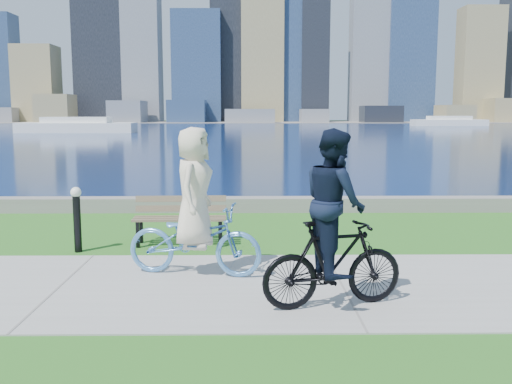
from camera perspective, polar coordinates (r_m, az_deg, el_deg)
ground at (r=8.28m, az=8.62°, el=-9.37°), size 320.00×320.00×0.00m
concrete_path at (r=8.28m, az=8.63°, el=-9.30°), size 80.00×3.50×0.02m
seawall at (r=14.25m, az=4.67°, el=-1.24°), size 90.00×0.50×0.35m
bay_water at (r=79.85m, az=0.32°, el=6.27°), size 320.00×131.00×0.01m
far_shore at (r=137.83m, az=-0.08°, el=7.04°), size 320.00×30.00×0.12m
city_skyline at (r=139.20m, az=1.38°, el=16.63°), size 175.42×22.19×76.00m
ferry_near at (r=71.06m, az=-17.48°, el=6.30°), size 13.58×3.88×1.84m
ferry_far at (r=106.12m, az=18.73°, el=6.67°), size 12.73×3.64×1.73m
park_bench at (r=10.76m, az=-7.59°, el=-2.33°), size 1.73×0.64×0.89m
bollard_lamp at (r=10.51m, az=-17.48°, el=-2.20°), size 0.19×0.19×1.16m
cyclist_woman at (r=8.59m, az=-6.19°, el=-2.87°), size 1.11×2.16×2.23m
cyclist_man at (r=7.17m, az=7.78°, el=-4.11°), size 0.96×1.92×2.25m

